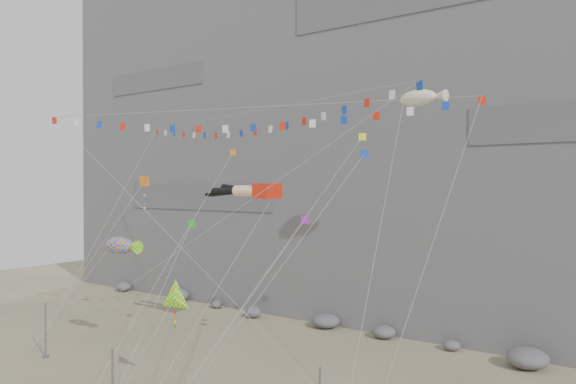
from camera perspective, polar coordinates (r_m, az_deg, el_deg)
The scene contains 16 objects.
ground at distance 41.19m, azimuth -9.67°, elevation -18.19°, with size 120.00×120.00×0.00m, color #998D69.
cliff at distance 66.35m, azimuth 11.02°, elevation 10.84°, with size 80.00×28.00×50.00m, color slate.
talus_boulders at distance 53.72m, azimuth 3.88°, elevation -12.99°, with size 60.00×3.00×1.20m, color slate, non-canonical shape.
anchor_pole_left at distance 48.35m, azimuth -23.41°, elevation -12.76°, with size 0.12×0.12×4.23m, color slate.
legs_kite at distance 44.17m, azimuth -3.99°, elevation 0.10°, with size 7.34×14.57×18.67m.
flag_banner_upper at distance 46.56m, azimuth -4.09°, elevation 8.05°, with size 34.05×16.36×25.62m.
flag_banner_lower at distance 40.85m, azimuth -4.96°, elevation 8.48°, with size 31.56×9.83×23.21m.
harlequin_kite at distance 48.14m, azimuth -14.43°, elevation 1.01°, with size 6.96×7.51×16.27m.
fish_windsock at distance 44.52m, azimuth -16.74°, elevation -5.24°, with size 8.49×4.88×11.57m.
delta_kite at distance 34.63m, azimuth -11.47°, elevation -10.56°, with size 3.27×3.71×8.19m.
blimp_windsock at distance 42.85m, azimuth 13.04°, elevation 9.23°, with size 4.18×14.72×24.05m.
small_kite_a at distance 46.23m, azimuth -5.94°, elevation 3.46°, with size 1.15×14.65×21.29m.
small_kite_b at distance 38.79m, azimuth 1.60°, elevation -3.05°, with size 3.19×11.07×15.24m.
small_kite_c at distance 43.85m, azimuth -9.86°, elevation -3.37°, with size 4.87×11.44×15.45m.
small_kite_d at distance 40.60m, azimuth 7.25°, elevation 5.13°, with size 5.72×14.69×22.44m.
small_kite_e at distance 34.95m, azimuth 7.42°, elevation 3.39°, with size 8.37×9.38×19.15m.
Camera 1 is at (28.13, -26.96, 13.36)m, focal length 35.00 mm.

